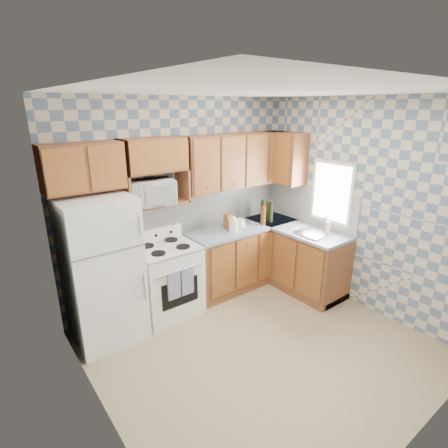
% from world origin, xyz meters
% --- Properties ---
extents(floor, '(3.40, 3.40, 0.00)m').
position_xyz_m(floor, '(0.00, 0.00, 0.00)').
color(floor, '#907D5D').
rests_on(floor, ground).
extents(back_wall, '(3.40, 0.02, 2.70)m').
position_xyz_m(back_wall, '(0.00, 1.60, 1.35)').
color(back_wall, slate).
rests_on(back_wall, ground).
extents(right_wall, '(0.02, 3.20, 2.70)m').
position_xyz_m(right_wall, '(1.70, 0.00, 1.35)').
color(right_wall, slate).
rests_on(right_wall, ground).
extents(backsplash_back, '(2.60, 0.02, 0.56)m').
position_xyz_m(backsplash_back, '(0.40, 1.59, 1.20)').
color(backsplash_back, silver).
rests_on(backsplash_back, back_wall).
extents(backsplash_right, '(0.02, 1.60, 0.56)m').
position_xyz_m(backsplash_right, '(1.69, 0.80, 1.20)').
color(backsplash_right, silver).
rests_on(backsplash_right, right_wall).
extents(refrigerator, '(0.75, 0.70, 1.68)m').
position_xyz_m(refrigerator, '(-1.27, 1.25, 0.84)').
color(refrigerator, white).
rests_on(refrigerator, floor).
extents(stove_body, '(0.76, 0.65, 0.90)m').
position_xyz_m(stove_body, '(-0.47, 1.28, 0.45)').
color(stove_body, white).
rests_on(stove_body, floor).
extents(cooktop, '(0.76, 0.65, 0.02)m').
position_xyz_m(cooktop, '(-0.47, 1.28, 0.91)').
color(cooktop, silver).
rests_on(cooktop, stove_body).
extents(backguard, '(0.76, 0.08, 0.17)m').
position_xyz_m(backguard, '(-0.47, 1.55, 1.00)').
color(backguard, white).
rests_on(backguard, cooktop).
extents(dish_towel_left, '(0.17, 0.02, 0.35)m').
position_xyz_m(dish_towel_left, '(-0.56, 0.93, 0.55)').
color(dish_towel_left, navy).
rests_on(dish_towel_left, stove_body).
extents(dish_towel_right, '(0.17, 0.02, 0.35)m').
position_xyz_m(dish_towel_right, '(-0.37, 0.93, 0.55)').
color(dish_towel_right, navy).
rests_on(dish_towel_right, stove_body).
extents(base_cabinets_back, '(1.75, 0.60, 0.88)m').
position_xyz_m(base_cabinets_back, '(0.82, 1.30, 0.44)').
color(base_cabinets_back, brown).
rests_on(base_cabinets_back, floor).
extents(base_cabinets_right, '(0.60, 1.60, 0.88)m').
position_xyz_m(base_cabinets_right, '(1.40, 0.80, 0.44)').
color(base_cabinets_right, brown).
rests_on(base_cabinets_right, floor).
extents(countertop_back, '(1.77, 0.63, 0.04)m').
position_xyz_m(countertop_back, '(0.82, 1.30, 0.90)').
color(countertop_back, slate).
rests_on(countertop_back, base_cabinets_back).
extents(countertop_right, '(0.63, 1.60, 0.04)m').
position_xyz_m(countertop_right, '(1.40, 0.80, 0.90)').
color(countertop_right, slate).
rests_on(countertop_right, base_cabinets_right).
extents(upper_cabinets_back, '(1.75, 0.33, 0.74)m').
position_xyz_m(upper_cabinets_back, '(0.82, 1.44, 1.85)').
color(upper_cabinets_back, brown).
rests_on(upper_cabinets_back, back_wall).
extents(upper_cabinets_fridge, '(0.82, 0.33, 0.50)m').
position_xyz_m(upper_cabinets_fridge, '(-1.29, 1.44, 1.97)').
color(upper_cabinets_fridge, brown).
rests_on(upper_cabinets_fridge, back_wall).
extents(upper_cabinets_right, '(0.33, 0.70, 0.74)m').
position_xyz_m(upper_cabinets_right, '(1.53, 1.25, 1.85)').
color(upper_cabinets_right, brown).
rests_on(upper_cabinets_right, right_wall).
extents(microwave_shelf, '(0.80, 0.33, 0.03)m').
position_xyz_m(microwave_shelf, '(-0.47, 1.44, 1.44)').
color(microwave_shelf, brown).
rests_on(microwave_shelf, back_wall).
extents(microwave, '(0.60, 0.46, 0.30)m').
position_xyz_m(microwave, '(-0.56, 1.39, 1.60)').
color(microwave, white).
rests_on(microwave, microwave_shelf).
extents(sink, '(0.48, 0.40, 0.03)m').
position_xyz_m(sink, '(1.40, 0.45, 0.93)').
color(sink, '#B7B7BC').
rests_on(sink, countertop_right).
extents(window, '(0.02, 0.66, 0.86)m').
position_xyz_m(window, '(1.69, 0.45, 1.45)').
color(window, silver).
rests_on(window, right_wall).
extents(bottle_0, '(0.07, 0.07, 0.33)m').
position_xyz_m(bottle_0, '(1.15, 1.23, 1.09)').
color(bottle_0, black).
rests_on(bottle_0, countertop_back).
extents(bottle_1, '(0.07, 0.07, 0.31)m').
position_xyz_m(bottle_1, '(1.25, 1.17, 1.07)').
color(bottle_1, black).
rests_on(bottle_1, countertop_back).
extents(bottle_2, '(0.07, 0.07, 0.29)m').
position_xyz_m(bottle_2, '(1.30, 1.27, 1.06)').
color(bottle_2, '#573712').
rests_on(bottle_2, countertop_back).
extents(bottle_3, '(0.07, 0.07, 0.27)m').
position_xyz_m(bottle_3, '(1.08, 1.15, 1.05)').
color(bottle_3, '#573712').
rests_on(bottle_3, countertop_back).
extents(knife_block, '(0.10, 0.10, 0.22)m').
position_xyz_m(knife_block, '(0.56, 1.32, 1.03)').
color(knife_block, brown).
rests_on(knife_block, countertop_back).
extents(electric_kettle, '(0.13, 0.13, 0.17)m').
position_xyz_m(electric_kettle, '(0.55, 1.19, 1.00)').
color(electric_kettle, white).
rests_on(electric_kettle, countertop_back).
extents(food_containers, '(0.16, 0.16, 0.11)m').
position_xyz_m(food_containers, '(0.77, 1.31, 0.97)').
color(food_containers, silver).
rests_on(food_containers, countertop_back).
extents(soap_bottle, '(0.06, 0.06, 0.17)m').
position_xyz_m(soap_bottle, '(1.53, 0.35, 1.01)').
color(soap_bottle, silver).
rests_on(soap_bottle, countertop_right).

